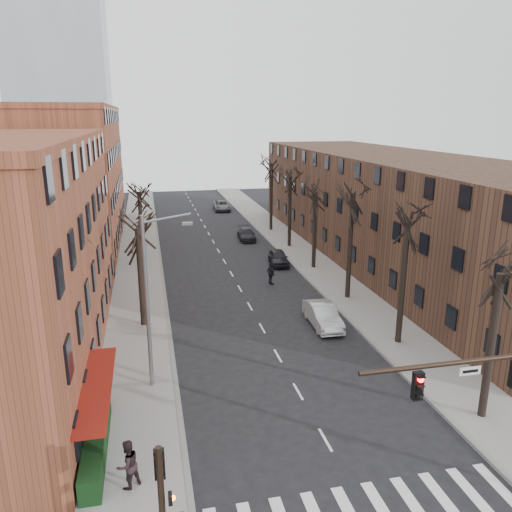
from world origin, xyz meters
TOP-DOWN VIEW (x-y plane):
  - ground at (0.00, 0.00)m, footprint 160.00×160.00m
  - sidewalk_left at (-8.00, 35.00)m, footprint 4.00×90.00m
  - sidewalk_right at (8.00, 35.00)m, footprint 4.00×90.00m
  - building_left_far at (-16.00, 44.00)m, footprint 12.00×28.00m
  - building_right at (16.00, 30.00)m, footprint 12.00×50.00m
  - office_tower at (-22.00, 95.00)m, footprint 18.00×18.00m
  - awning_left at (-9.40, 6.00)m, footprint 1.20×7.00m
  - hedge at (-9.50, 5.00)m, footprint 0.80×6.00m
  - tree_right_a at (7.60, 4.00)m, footprint 5.20×5.20m
  - tree_right_b at (7.60, 12.00)m, footprint 5.20×5.20m
  - tree_right_c at (7.60, 20.00)m, footprint 5.20×5.20m
  - tree_right_d at (7.60, 28.00)m, footprint 5.20×5.20m
  - tree_right_e at (7.60, 36.00)m, footprint 5.20×5.20m
  - tree_right_f at (7.60, 44.00)m, footprint 5.20×5.20m
  - tree_left_a at (-7.60, 18.00)m, footprint 5.20×5.20m
  - tree_left_b at (-7.60, 34.00)m, footprint 5.20×5.20m
  - signal_pole_left at (-6.99, -0.95)m, footprint 0.47×0.44m
  - streetlight at (-7.03, 10.00)m, footprint 2.45×0.22m
  - silver_sedan at (4.00, 15.53)m, footprint 1.68×4.56m
  - parked_car_near at (4.80, 29.92)m, footprint 1.98×4.13m
  - parked_car_mid at (3.80, 40.12)m, footprint 2.01×4.41m
  - parked_car_far at (3.80, 58.65)m, footprint 2.50×5.07m
  - pedestrian_b at (-8.16, 2.75)m, footprint 1.18×1.14m
  - pedestrian_crossing at (2.71, 24.49)m, footprint 0.76×1.18m

SIDE VIEW (x-z plane):
  - ground at x=0.00m, z-range 0.00..0.00m
  - awning_left at x=-9.40m, z-range -0.07..0.07m
  - tree_right_a at x=7.60m, z-range -5.00..5.00m
  - tree_right_b at x=7.60m, z-range -5.40..5.40m
  - tree_right_c at x=7.60m, z-range -5.80..5.80m
  - tree_right_d at x=7.60m, z-range -5.00..5.00m
  - tree_right_e at x=7.60m, z-range -5.40..5.40m
  - tree_right_f at x=7.60m, z-range -5.80..5.80m
  - tree_left_a at x=-7.60m, z-range -4.75..4.75m
  - tree_left_b at x=-7.60m, z-range -4.75..4.75m
  - sidewalk_left at x=-8.00m, z-range 0.00..0.15m
  - sidewalk_right at x=8.00m, z-range 0.00..0.15m
  - parked_car_mid at x=3.80m, z-range 0.00..1.25m
  - hedge at x=-9.50m, z-range 0.15..1.15m
  - parked_car_near at x=4.80m, z-range 0.00..1.36m
  - parked_car_far at x=3.80m, z-range 0.00..1.38m
  - silver_sedan at x=4.00m, z-range 0.00..1.49m
  - pedestrian_crossing at x=2.71m, z-range 0.00..1.87m
  - pedestrian_b at x=-8.16m, z-range 0.15..2.07m
  - signal_pole_left at x=-6.99m, z-range 0.41..4.81m
  - building_right at x=16.00m, z-range 0.00..10.00m
  - streetlight at x=-7.03m, z-range 0.50..9.53m
  - building_left_far at x=-16.00m, z-range 0.00..14.00m
  - office_tower at x=-22.00m, z-range 0.00..60.00m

